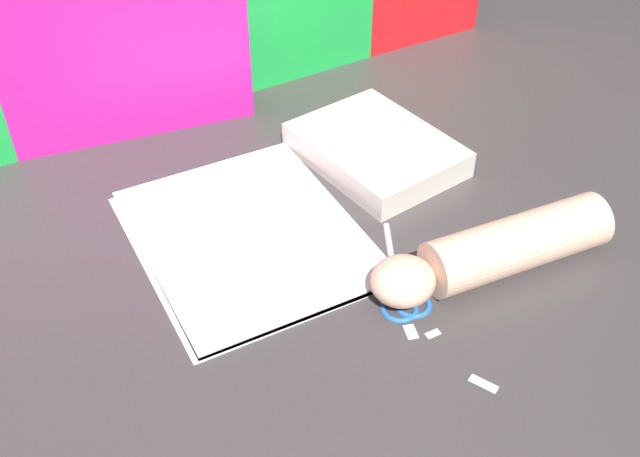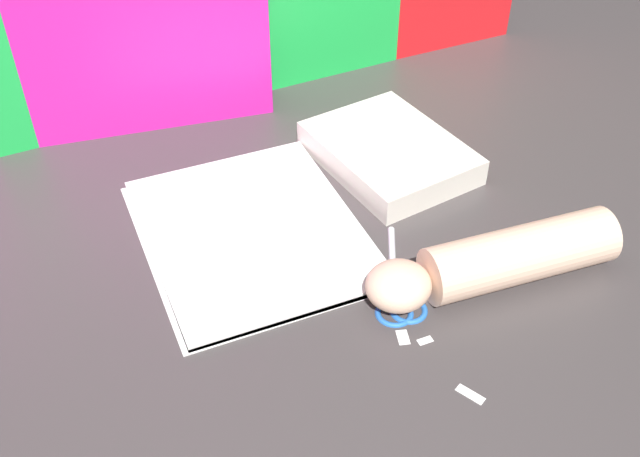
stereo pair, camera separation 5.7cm
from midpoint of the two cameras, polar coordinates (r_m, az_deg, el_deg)
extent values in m
plane|color=#3D3838|center=(0.93, -1.36, -2.69)|extent=(6.00, 6.00, 0.00)
cube|color=white|center=(0.97, -7.46, -0.84)|extent=(0.29, 0.35, 0.00)
cube|color=white|center=(0.97, -7.07, -0.54)|extent=(0.29, 0.35, 0.00)
cube|color=white|center=(0.97, -7.14, -0.38)|extent=(0.29, 0.35, 0.00)
cube|color=silver|center=(1.09, 2.78, 5.99)|extent=(0.19, 0.24, 0.04)
sphere|color=silver|center=(0.89, 4.07, -4.73)|extent=(0.01, 0.01, 0.01)
cylinder|color=silver|center=(0.92, 1.42, -2.67)|extent=(0.03, 0.12, 0.01)
torus|color=blue|center=(0.88, 5.26, -5.66)|extent=(0.05, 0.05, 0.01)
cylinder|color=silver|center=(0.94, 3.73, -2.05)|extent=(0.07, 0.11, 0.01)
torus|color=blue|center=(0.87, 4.23, -5.97)|extent=(0.06, 0.06, 0.01)
cylinder|color=beige|center=(0.93, 13.08, -1.18)|extent=(0.25, 0.10, 0.07)
ellipsoid|color=beige|center=(0.86, 4.44, -4.06)|extent=(0.09, 0.08, 0.05)
cube|color=white|center=(0.82, 10.37, -11.60)|extent=(0.02, 0.03, 0.00)
cube|color=white|center=(0.85, 6.70, -8.01)|extent=(0.02, 0.01, 0.00)
cube|color=white|center=(0.85, 5.03, -7.89)|extent=(0.02, 0.02, 0.00)
camera|label=1|loc=(0.03, -91.84, -1.55)|focal=42.00mm
camera|label=2|loc=(0.03, 88.16, 1.55)|focal=42.00mm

